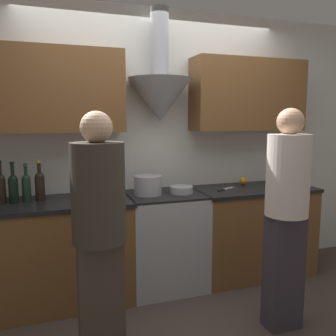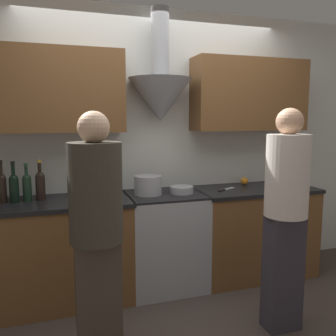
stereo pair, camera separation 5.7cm
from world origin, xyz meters
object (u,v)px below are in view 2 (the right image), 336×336
stove_range (165,240)px  wine_bottle_5 (27,186)px  wine_bottle_3 (2,186)px  person_foreground_right (286,210)px  mixing_bowl (182,190)px  person_foreground_left (97,229)px  wine_bottle_6 (40,184)px  orange_fruit (244,181)px  wine_bottle_4 (14,186)px  stock_pot (148,185)px

stove_range → wine_bottle_5: bearing=177.1°
wine_bottle_3 → person_foreground_right: size_ratio=0.21×
stove_range → wine_bottle_5: size_ratio=2.79×
mixing_bowl → person_foreground_left: 1.23m
wine_bottle_6 → orange_fruit: bearing=3.2°
wine_bottle_5 → mixing_bowl: wine_bottle_5 is taller
stove_range → wine_bottle_4: size_ratio=2.63×
wine_bottle_4 → orange_fruit: wine_bottle_4 is taller
wine_bottle_3 → stock_pot: (1.21, -0.05, -0.05)m
stove_range → wine_bottle_6: (-1.07, 0.06, 0.58)m
wine_bottle_4 → wine_bottle_3: bearing=169.5°
person_foreground_right → wine_bottle_6: bearing=150.1°
wine_bottle_4 → wine_bottle_5: wine_bottle_4 is taller
wine_bottle_4 → person_foreground_right: size_ratio=0.21×
person_foreground_left → person_foreground_right: bearing=-1.0°
wine_bottle_5 → person_foreground_right: (1.81, -0.98, -0.10)m
stove_range → mixing_bowl: 0.50m
mixing_bowl → stock_pot: bearing=173.6°
orange_fruit → person_foreground_right: bearing=-104.7°
person_foreground_left → orange_fruit: bearing=33.2°
wine_bottle_4 → wine_bottle_5: 0.10m
wine_bottle_6 → person_foreground_right: size_ratio=0.21×
stock_pot → mixing_bowl: bearing=-6.4°
mixing_bowl → orange_fruit: orange_fruit is taller
wine_bottle_5 → wine_bottle_6: 0.11m
wine_bottle_6 → stock_pot: 0.92m
wine_bottle_6 → orange_fruit: wine_bottle_6 is taller
wine_bottle_3 → wine_bottle_5: size_ratio=1.10×
person_foreground_left → wine_bottle_6: bearing=110.3°
wine_bottle_6 → stock_pot: (0.91, -0.06, -0.05)m
stock_pot → orange_fruit: 1.09m
stove_range → person_foreground_left: 1.23m
person_foreground_left → person_foreground_right: (1.35, -0.02, 0.02)m
wine_bottle_6 → person_foreground_right: bearing=-29.9°
wine_bottle_4 → person_foreground_left: (0.56, -0.94, -0.13)m
wine_bottle_3 → wine_bottle_4: (0.09, -0.02, -0.00)m
stove_range → wine_bottle_6: wine_bottle_6 is taller
wine_bottle_4 → wine_bottle_6: wine_bottle_6 is taller
wine_bottle_6 → person_foreground_left: person_foreground_left is taller
wine_bottle_4 → mixing_bowl: 1.43m
stove_range → person_foreground_right: (0.63, -0.92, 0.47)m
wine_bottle_5 → stock_pot: 1.02m
person_foreground_right → wine_bottle_5: bearing=151.6°
wine_bottle_3 → wine_bottle_5: 0.19m
wine_bottle_6 → wine_bottle_3: bearing=-179.9°
orange_fruit → wine_bottle_6: bearing=-176.8°
wine_bottle_3 → orange_fruit: size_ratio=4.53×
stock_pot → orange_fruit: stock_pot is taller
wine_bottle_5 → orange_fruit: size_ratio=4.13×
wine_bottle_3 → person_foreground_left: (0.65, -0.96, -0.13)m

